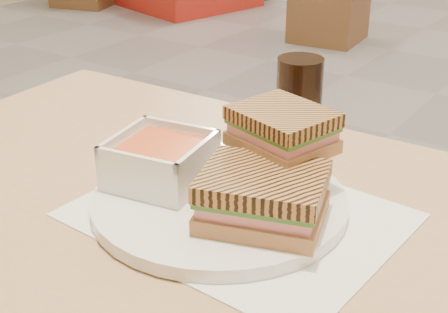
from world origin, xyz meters
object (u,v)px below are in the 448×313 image
Objects in this scene: bg_chair_0r at (330,4)px; cola_glass at (298,106)px; soup_bowl at (160,163)px; panini_lower at (263,197)px; plate at (219,201)px.

cola_glass is at bearing -64.95° from bg_chair_0r.
bg_chair_0r is at bearing 112.55° from soup_bowl.
panini_lower is at bearing -2.61° from soup_bowl.
soup_bowl is at bearing -67.45° from bg_chair_0r.
panini_lower is at bearing -70.45° from cola_glass.
panini_lower reaches higher than bg_chair_0r.
bg_chair_0r is (-1.50, 3.25, -0.56)m from panini_lower.
soup_bowl and panini_lower have the same top height.
plate reaches higher than bg_chair_0r.
cola_glass is at bearing 70.62° from soup_bowl.
panini_lower is 0.23m from cola_glass.
soup_bowl is (-0.08, -0.01, 0.03)m from plate.
soup_bowl is at bearing -171.54° from plate.
plate is at bearing 165.26° from panini_lower.
cola_glass is at bearing 91.68° from plate.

